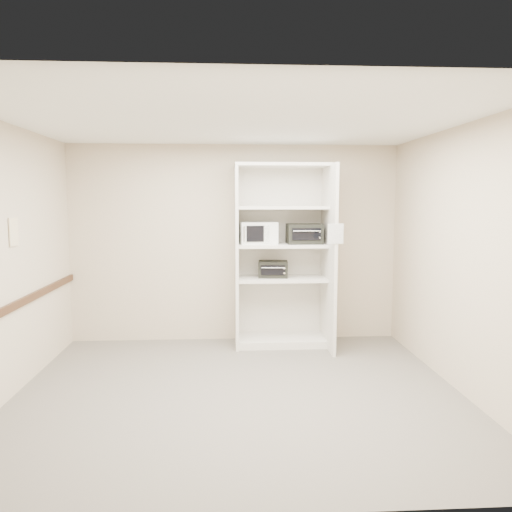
{
  "coord_description": "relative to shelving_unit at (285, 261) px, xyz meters",
  "views": [
    {
      "loc": [
        -0.12,
        -4.88,
        1.94
      ],
      "look_at": [
        0.25,
        1.29,
        1.25
      ],
      "focal_mm": 35.0,
      "sensor_mm": 36.0,
      "label": 1
    }
  ],
  "objects": [
    {
      "name": "wall_poster",
      "position": [
        -2.9,
        -1.47,
        0.5
      ],
      "size": [
        0.01,
        0.2,
        0.28
      ],
      "primitive_type": "cube",
      "color": "silver",
      "rests_on": "wall_left"
    },
    {
      "name": "ceiling",
      "position": [
        -0.67,
        -1.7,
        1.57
      ],
      "size": [
        4.5,
        4.0,
        0.01
      ],
      "primitive_type": "cube",
      "color": "white"
    },
    {
      "name": "paper_sign",
      "position": [
        0.54,
        -0.63,
        0.41
      ],
      "size": [
        0.19,
        0.02,
        0.24
      ],
      "primitive_type": "cube",
      "rotation": [
        0.0,
        0.0,
        0.06
      ],
      "color": "white",
      "rests_on": "shelving_unit"
    },
    {
      "name": "toaster_oven_upper",
      "position": [
        0.26,
        -0.01,
        0.37
      ],
      "size": [
        0.46,
        0.35,
        0.26
      ],
      "primitive_type": "cube",
      "rotation": [
        0.0,
        0.0,
        0.01
      ],
      "color": "black",
      "rests_on": "shelving_unit"
    },
    {
      "name": "wall_back",
      "position": [
        -0.67,
        0.3,
        0.22
      ],
      "size": [
        4.5,
        0.02,
        2.7
      ],
      "primitive_type": "cube",
      "color": "beige",
      "rests_on": "ground"
    },
    {
      "name": "wall_front",
      "position": [
        -0.67,
        -3.7,
        0.22
      ],
      "size": [
        4.5,
        0.02,
        2.7
      ],
      "primitive_type": "cube",
      "color": "beige",
      "rests_on": "ground"
    },
    {
      "name": "toaster_oven_lower",
      "position": [
        -0.16,
        0.02,
        -0.1
      ],
      "size": [
        0.41,
        0.33,
        0.22
      ],
      "primitive_type": "cube",
      "rotation": [
        0.0,
        0.0,
        -0.09
      ],
      "color": "black",
      "rests_on": "shelving_unit"
    },
    {
      "name": "wall_right",
      "position": [
        1.58,
        -1.7,
        0.22
      ],
      "size": [
        0.02,
        4.0,
        2.7
      ],
      "primitive_type": "cube",
      "color": "beige",
      "rests_on": "ground"
    },
    {
      "name": "wall_left",
      "position": [
        -2.92,
        -1.7,
        0.22
      ],
      "size": [
        0.02,
        4.0,
        2.7
      ],
      "primitive_type": "cube",
      "color": "beige",
      "rests_on": "ground"
    },
    {
      "name": "chair_rail",
      "position": [
        -2.89,
        -1.7,
        -0.23
      ],
      "size": [
        0.04,
        3.98,
        0.08
      ],
      "primitive_type": "cube",
      "color": "#392012",
      "rests_on": "wall_left"
    },
    {
      "name": "floor",
      "position": [
        -0.67,
        -1.7,
        -1.13
      ],
      "size": [
        4.5,
        4.0,
        0.01
      ],
      "primitive_type": "cube",
      "color": "#615B52",
      "rests_on": "ground"
    },
    {
      "name": "shelving_unit",
      "position": [
        0.0,
        0.0,
        0.0
      ],
      "size": [
        1.24,
        0.92,
        2.42
      ],
      "color": "silver",
      "rests_on": "floor"
    },
    {
      "name": "microwave",
      "position": [
        -0.36,
        0.03,
        0.38
      ],
      "size": [
        0.51,
        0.41,
        0.29
      ],
      "primitive_type": "cube",
      "rotation": [
        0.0,
        0.0,
        0.09
      ],
      "color": "white",
      "rests_on": "shelving_unit"
    }
  ]
}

